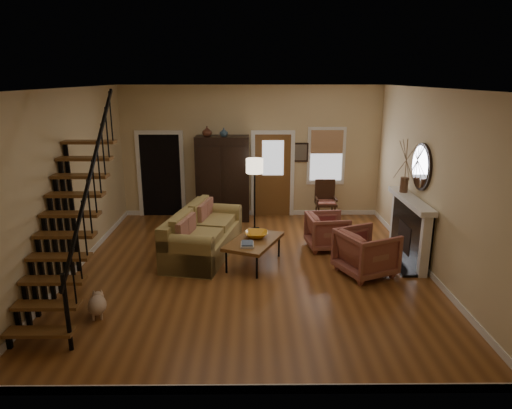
{
  "coord_description": "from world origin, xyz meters",
  "views": [
    {
      "loc": [
        0.03,
        -7.91,
        3.49
      ],
      "look_at": [
        0.1,
        0.4,
        1.15
      ],
      "focal_mm": 32.0,
      "sensor_mm": 36.0,
      "label": 1
    }
  ],
  "objects_px": {
    "coffee_table": "(254,252)",
    "armchair_right": "(327,231)",
    "side_chair": "(326,201)",
    "armoire": "(223,178)",
    "armchair_left": "(366,253)",
    "floor_lamp": "(255,195)",
    "sofa": "(204,233)"
  },
  "relations": [
    {
      "from": "coffee_table",
      "to": "armchair_right",
      "type": "relative_size",
      "value": 1.59
    },
    {
      "from": "side_chair",
      "to": "armoire",
      "type": "bearing_deg",
      "value": 175.52
    },
    {
      "from": "armchair_left",
      "to": "floor_lamp",
      "type": "height_order",
      "value": "floor_lamp"
    },
    {
      "from": "armchair_left",
      "to": "coffee_table",
      "type": "bearing_deg",
      "value": 52.84
    },
    {
      "from": "coffee_table",
      "to": "armchair_left",
      "type": "xyz_separation_m",
      "value": [
        2.04,
        -0.46,
        0.17
      ]
    },
    {
      "from": "armchair_right",
      "to": "armoire",
      "type": "bearing_deg",
      "value": 41.78
    },
    {
      "from": "sofa",
      "to": "floor_lamp",
      "type": "relative_size",
      "value": 1.39
    },
    {
      "from": "armoire",
      "to": "armchair_right",
      "type": "distance_m",
      "value": 3.16
    },
    {
      "from": "armoire",
      "to": "coffee_table",
      "type": "distance_m",
      "value": 3.12
    },
    {
      "from": "coffee_table",
      "to": "floor_lamp",
      "type": "bearing_deg",
      "value": 89.25
    },
    {
      "from": "armoire",
      "to": "floor_lamp",
      "type": "bearing_deg",
      "value": -49.67
    },
    {
      "from": "armchair_left",
      "to": "side_chair",
      "type": "distance_m",
      "value": 3.19
    },
    {
      "from": "armchair_left",
      "to": "side_chair",
      "type": "xyz_separation_m",
      "value": [
        -0.24,
        3.18,
        0.09
      ]
    },
    {
      "from": "armchair_right",
      "to": "side_chair",
      "type": "xyz_separation_m",
      "value": [
        0.26,
        1.87,
        0.14
      ]
    },
    {
      "from": "armoire",
      "to": "armchair_left",
      "type": "xyz_separation_m",
      "value": [
        2.79,
        -3.38,
        -0.63
      ]
    },
    {
      "from": "sofa",
      "to": "coffee_table",
      "type": "relative_size",
      "value": 1.82
    },
    {
      "from": "armoire",
      "to": "sofa",
      "type": "bearing_deg",
      "value": -96.03
    },
    {
      "from": "coffee_table",
      "to": "armchair_right",
      "type": "height_order",
      "value": "armchair_right"
    },
    {
      "from": "armchair_left",
      "to": "armchair_right",
      "type": "height_order",
      "value": "armchair_left"
    },
    {
      "from": "armchair_left",
      "to": "floor_lamp",
      "type": "xyz_separation_m",
      "value": [
        -2.01,
        2.46,
        0.43
      ]
    },
    {
      "from": "armchair_right",
      "to": "side_chair",
      "type": "distance_m",
      "value": 1.89
    },
    {
      "from": "sofa",
      "to": "coffee_table",
      "type": "xyz_separation_m",
      "value": [
        1.01,
        -0.54,
        -0.19
      ]
    },
    {
      "from": "coffee_table",
      "to": "floor_lamp",
      "type": "distance_m",
      "value": 2.09
    },
    {
      "from": "armoire",
      "to": "side_chair",
      "type": "relative_size",
      "value": 2.06
    },
    {
      "from": "coffee_table",
      "to": "floor_lamp",
      "type": "xyz_separation_m",
      "value": [
        0.03,
        2.0,
        0.6
      ]
    },
    {
      "from": "sofa",
      "to": "floor_lamp",
      "type": "xyz_separation_m",
      "value": [
        1.03,
        1.45,
        0.41
      ]
    },
    {
      "from": "armchair_left",
      "to": "side_chair",
      "type": "bearing_deg",
      "value": -20.07
    },
    {
      "from": "armoire",
      "to": "coffee_table",
      "type": "relative_size",
      "value": 1.61
    },
    {
      "from": "armoire",
      "to": "sofa",
      "type": "distance_m",
      "value": 2.46
    },
    {
      "from": "sofa",
      "to": "floor_lamp",
      "type": "bearing_deg",
      "value": 66.52
    },
    {
      "from": "armoire",
      "to": "armchair_right",
      "type": "relative_size",
      "value": 2.56
    },
    {
      "from": "coffee_table",
      "to": "side_chair",
      "type": "relative_size",
      "value": 1.28
    }
  ]
}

